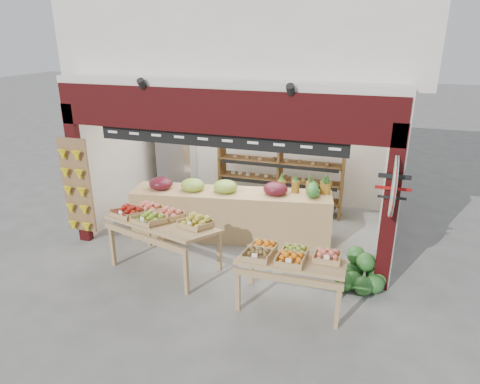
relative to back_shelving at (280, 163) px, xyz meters
name	(u,v)px	position (x,y,z in m)	size (l,w,h in m)	color
ground	(237,236)	(-0.50, -1.56, -1.12)	(60.00, 60.00, 0.00)	slate
shop_structure	(261,26)	(-0.50, 0.05, 2.80)	(6.36, 5.12, 5.40)	white
banana_board	(76,188)	(-3.23, -2.74, -0.01)	(0.60, 0.15, 1.80)	olive
gift_sign	(393,186)	(2.25, -2.71, 0.63)	(0.04, 0.93, 0.92)	#C2F4D9
back_shelving	(280,163)	(0.00, 0.00, 0.00)	(2.78, 0.45, 1.73)	brown
refrigerator	(178,156)	(-2.56, 0.15, -0.12)	(0.78, 0.78, 2.00)	silver
cardboard_stack	(186,200)	(-2.01, -0.64, -0.89)	(1.01, 0.81, 0.62)	white
mid_counter	(230,213)	(-0.59, -1.65, -0.60)	(3.89, 1.39, 1.18)	tan
display_table_left	(159,220)	(-1.37, -3.04, -0.26)	(1.95, 1.40, 1.10)	tan
display_table_right	(288,258)	(0.92, -3.46, -0.37)	(1.54, 0.88, 0.98)	tan
watermelon_pile	(361,274)	(1.95, -2.66, -0.92)	(0.81, 0.75, 0.57)	#184918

